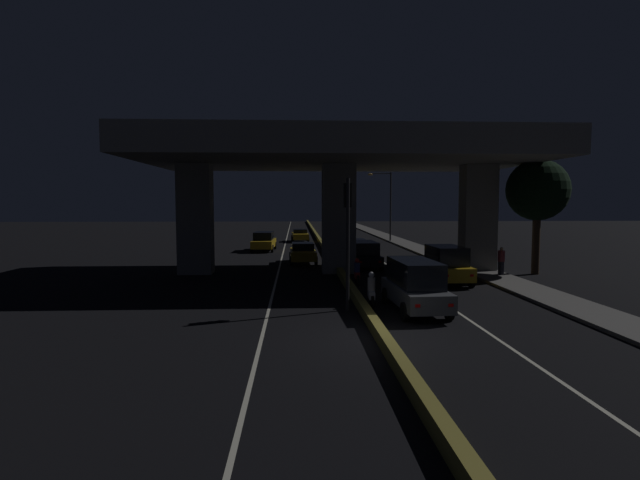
{
  "coord_description": "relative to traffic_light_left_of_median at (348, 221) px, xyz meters",
  "views": [
    {
      "loc": [
        -2.61,
        -15.04,
        4.25
      ],
      "look_at": [
        -0.93,
        19.37,
        1.69
      ],
      "focal_mm": 28.0,
      "sensor_mm": 36.0,
      "label": 1
    }
  ],
  "objects": [
    {
      "name": "car_taxi_yellow_second_oncoming",
      "position": [
        -4.88,
        24.82,
        -2.67
      ],
      "size": [
        2.13,
        4.77,
        1.69
      ],
      "rotation": [
        0.0,
        0.0,
        -1.62
      ],
      "color": "gold",
      "rests_on": "ground_plane"
    },
    {
      "name": "car_taxi_yellow_fourth",
      "position": [
        2.65,
        19.92,
        -2.83
      ],
      "size": [
        2.08,
        4.77,
        1.39
      ],
      "rotation": [
        0.0,
        0.0,
        1.55
      ],
      "color": "gold",
      "rests_on": "ground_plane"
    },
    {
      "name": "car_grey_lead",
      "position": [
        2.62,
        -0.42,
        -2.5
      ],
      "size": [
        2.0,
        4.78,
        2.01
      ],
      "rotation": [
        0.0,
        0.0,
        1.61
      ],
      "color": "#515459",
      "rests_on": "ground_plane"
    },
    {
      "name": "lane_line_right_inner",
      "position": [
        4.26,
        30.48,
        -3.56
      ],
      "size": [
        0.12,
        126.0,
        0.0
      ],
      "primitive_type": "cube",
      "color": "beige",
      "rests_on": "ground_plane"
    },
    {
      "name": "pedestrian_on_sidewalk",
      "position": [
        9.74,
        8.31,
        -2.63
      ],
      "size": [
        0.39,
        0.39,
        1.6
      ],
      "color": "black",
      "rests_on": "sidewalk_right"
    },
    {
      "name": "car_taxi_yellow_second",
      "position": [
        5.9,
        6.22,
        -2.52
      ],
      "size": [
        1.99,
        3.99,
        1.98
      ],
      "rotation": [
        0.0,
        0.0,
        1.59
      ],
      "color": "gold",
      "rests_on": "ground_plane"
    },
    {
      "name": "motorcycle_white_filtering_near",
      "position": [
        1.07,
        0.68,
        -2.95
      ],
      "size": [
        0.34,
        1.88,
        1.42
      ],
      "rotation": [
        0.0,
        0.0,
        1.5
      ],
      "color": "black",
      "rests_on": "ground_plane"
    },
    {
      "name": "roadside_tree_kerbside_near",
      "position": [
        12.26,
        9.35,
        1.42
      ],
      "size": [
        3.63,
        3.63,
        6.84
      ],
      "color": "#38281C",
      "rests_on": "ground_plane"
    },
    {
      "name": "lane_line_left_inner",
      "position": [
        -3.13,
        30.48,
        -3.56
      ],
      "size": [
        0.12,
        126.0,
        0.0
      ],
      "primitive_type": "cube",
      "color": "beige",
      "rests_on": "ground_plane"
    },
    {
      "name": "median_divider",
      "position": [
        0.56,
        30.48,
        -3.35
      ],
      "size": [
        0.33,
        126.0,
        0.41
      ],
      "primitive_type": "cube",
      "color": "olive",
      "rests_on": "ground_plane"
    },
    {
      "name": "car_black_third",
      "position": [
        2.4,
        12.63,
        -2.63
      ],
      "size": [
        2.04,
        4.27,
        1.74
      ],
      "rotation": [
        0.0,
        0.0,
        1.62
      ],
      "color": "black",
      "rests_on": "ground_plane"
    },
    {
      "name": "street_lamp",
      "position": [
        7.91,
        34.39,
        0.99
      ],
      "size": [
        2.62,
        0.32,
        7.59
      ],
      "color": "#2D2D30",
      "rests_on": "ground_plane"
    },
    {
      "name": "car_taxi_yellow_lead_oncoming",
      "position": [
        -1.55,
        15.53,
        -2.81
      ],
      "size": [
        1.97,
        4.31,
        1.43
      ],
      "rotation": [
        0.0,
        0.0,
        -1.55
      ],
      "color": "gold",
      "rests_on": "ground_plane"
    },
    {
      "name": "motorcycle_red_filtering_mid",
      "position": [
        1.13,
        5.99,
        -2.96
      ],
      "size": [
        0.33,
        1.79,
        1.39
      ],
      "rotation": [
        0.0,
        0.0,
        1.54
      ],
      "color": "black",
      "rests_on": "ground_plane"
    },
    {
      "name": "car_taxi_yellow_third_oncoming",
      "position": [
        -1.57,
        35.23,
        -2.83
      ],
      "size": [
        1.99,
        4.23,
        1.37
      ],
      "rotation": [
        0.0,
        0.0,
        -1.53
      ],
      "color": "gold",
      "rests_on": "ground_plane"
    },
    {
      "name": "sidewalk_right",
      "position": [
        9.22,
        23.48,
        -3.49
      ],
      "size": [
        2.25,
        126.0,
        0.14
      ],
      "primitive_type": "cube",
      "color": "#5B5956",
      "rests_on": "ground_plane"
    },
    {
      "name": "ground_plane",
      "position": [
        0.56,
        -4.52,
        -3.56
      ],
      "size": [
        200.0,
        200.0,
        0.0
      ],
      "primitive_type": "plane",
      "color": "black"
    },
    {
      "name": "traffic_light_left_of_median",
      "position": [
        0.0,
        0.0,
        0.0
      ],
      "size": [
        0.3,
        0.49,
        5.23
      ],
      "color": "black",
      "rests_on": "ground_plane"
    },
    {
      "name": "elevated_overpass",
      "position": [
        0.56,
        10.65,
        3.37
      ],
      "size": [
        23.08,
        13.5,
        8.98
      ],
      "color": "gray",
      "rests_on": "ground_plane"
    }
  ]
}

